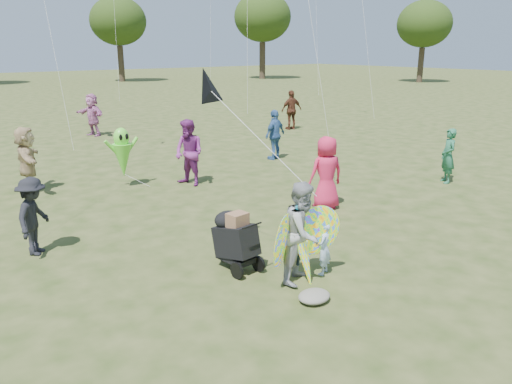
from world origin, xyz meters
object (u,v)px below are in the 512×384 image
jogging_stroller (235,237)px  alien_kite (123,154)px  crowd_e (189,153)px  child_girl (324,248)px  adult_man (303,232)px  crowd_d (27,160)px  crowd_c (275,135)px  crowd_b (34,216)px  crowd_j (92,115)px  crowd_f (448,156)px  crowd_a (326,173)px  crowd_h (292,110)px  butterfly_kite (302,244)px

jogging_stroller → alien_kite: alien_kite is taller
crowd_e → child_girl: bearing=-25.5°
adult_man → crowd_d: (-2.24, 8.69, 0.04)m
crowd_c → crowd_b: bearing=7.4°
child_girl → crowd_j: (2.08, 16.69, 0.46)m
crowd_f → jogging_stroller: (-8.50, -0.99, -0.20)m
crowd_a → adult_man: bearing=54.6°
crowd_f → crowd_d: bearing=-88.3°
child_girl → crowd_f: crowd_f is taller
jogging_stroller → child_girl: bearing=-53.5°
child_girl → crowd_f: bearing=168.6°
adult_man → crowd_h: (10.87, 12.40, 0.06)m
jogging_stroller → crowd_c: bearing=38.6°
crowd_c → jogging_stroller: bearing=30.9°
crowd_f → crowd_j: bearing=-125.3°
child_girl → crowd_d: 9.16m
child_girl → crowd_e: 6.76m
crowd_b → butterfly_kite: 5.22m
child_girl → butterfly_kite: butterfly_kite is taller
crowd_b → butterfly_kite: crowd_b is taller
crowd_b → crowd_f: crowd_f is taller
crowd_b → crowd_e: size_ratio=0.80×
crowd_b → crowd_c: 9.92m
butterfly_kite → alien_kite: size_ratio=1.00×
crowd_a → crowd_c: bearing=-101.8°
crowd_b → crowd_d: size_ratio=0.84×
adult_man → jogging_stroller: size_ratio=1.63×
crowd_c → crowd_e: bearing=0.9°
adult_man → crowd_d: 8.97m
crowd_e → crowd_h: crowd_e is taller
crowd_f → crowd_h: 10.72m
crowd_c → butterfly_kite: size_ratio=1.03×
crowd_b → alien_kite: size_ratio=0.89×
child_girl → crowd_d: bearing=-100.4°
crowd_f → butterfly_kite: 8.21m
crowd_a → crowd_d: (-5.45, 6.10, 0.01)m
crowd_f → crowd_a: bearing=-61.0°
crowd_f → crowd_e: bearing=-91.1°
crowd_b → butterfly_kite: size_ratio=0.89×
adult_man → crowd_j: size_ratio=0.93×
butterfly_kite → crowd_c: bearing=52.6°
crowd_c → jogging_stroller: crowd_c is taller
crowd_b → crowd_h: bearing=-20.6°
crowd_a → jogging_stroller: size_ratio=1.69×
crowd_f → alien_kite: (-7.82, 5.42, 0.16)m
child_girl → adult_man: (-0.48, 0.05, 0.40)m
crowd_a → crowd_f: bearing=-170.0°
crowd_d → jogging_stroller: (1.61, -7.56, -0.31)m
crowd_h → jogging_stroller: 16.12m
crowd_a → crowd_b: 6.68m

